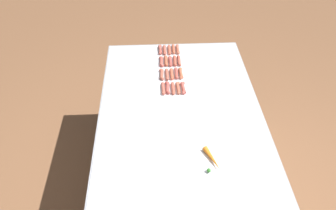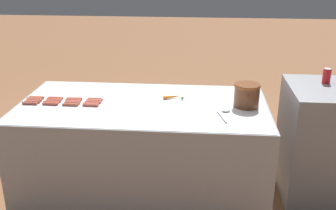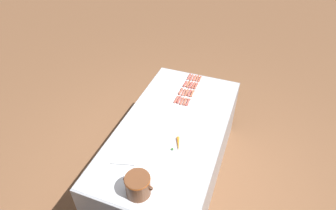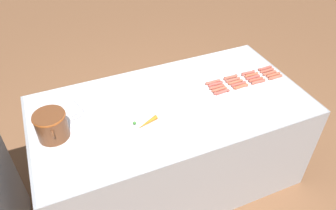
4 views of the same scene
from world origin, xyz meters
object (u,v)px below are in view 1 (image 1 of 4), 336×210
object	(u,v)px
hot_dog_6	(176,73)
hot_dog_0	(178,49)
hot_dog_16	(160,50)
hot_dog_17	(161,62)
hot_dog_1	(179,61)
hot_dog_18	(162,74)
hot_dog_9	(170,61)
hot_dog_11	(173,88)
hot_dog_19	(163,88)
hot_dog_14	(167,74)
hot_dog_15	(168,88)
hot_dog_3	(183,88)
hot_dog_8	(169,50)
hot_dog_2	(181,73)
carrot	(212,159)
hot_dog_7	(178,88)
hot_dog_5	(175,61)
hot_dog_13	(166,61)
hot_dog_4	(173,49)
hot_dog_10	(172,74)
hot_dog_12	(165,50)

from	to	relation	value
hot_dog_6	hot_dog_0	bearing A→B (deg)	-95.68
hot_dog_16	hot_dog_17	size ratio (longest dim) A/B	1.00
hot_dog_1	hot_dog_18	world-z (taller)	same
hot_dog_9	hot_dog_11	xyz separation A→B (m)	(0.00, 0.33, 0.00)
hot_dog_19	hot_dog_14	bearing A→B (deg)	-101.96
hot_dog_11	hot_dog_14	xyz separation A→B (m)	(0.03, -0.17, 0.00)
hot_dog_1	hot_dog_15	world-z (taller)	same
hot_dog_18	hot_dog_3	bearing A→B (deg)	130.55
hot_dog_8	hot_dog_17	world-z (taller)	same
hot_dog_2	carrot	size ratio (longest dim) A/B	0.76
hot_dog_2	hot_dog_6	distance (m)	0.03
hot_dog_3	hot_dog_16	xyz separation A→B (m)	(0.14, -0.50, 0.00)
hot_dog_0	hot_dog_7	world-z (taller)	same
hot_dog_1	hot_dog_14	xyz separation A→B (m)	(0.10, 0.17, 0.00)
hot_dog_3	hot_dog_5	xyz separation A→B (m)	(0.04, -0.34, 0.00)
hot_dog_13	hot_dog_19	xyz separation A→B (m)	(0.04, 0.34, 0.00)
hot_dog_4	hot_dog_7	distance (m)	0.51
hot_dog_2	hot_dog_4	bearing A→B (deg)	-84.43
hot_dog_10	hot_dog_17	world-z (taller)	same
hot_dog_2	hot_dog_10	distance (m)	0.07
hot_dog_18	hot_dog_19	distance (m)	0.17
hot_dog_9	hot_dog_15	world-z (taller)	same
hot_dog_1	hot_dog_16	world-z (taller)	same
hot_dog_12	hot_dog_14	distance (m)	0.33
hot_dog_15	hot_dog_13	bearing A→B (deg)	-90.77
hot_dog_6	hot_dog_4	bearing A→B (deg)	-89.82
hot_dog_18	hot_dog_8	bearing A→B (deg)	-102.54
hot_dog_3	hot_dog_6	world-z (taller)	same
hot_dog_5	hot_dog_18	distance (m)	0.20
hot_dog_10	hot_dog_19	size ratio (longest dim) A/B	1.00
hot_dog_0	hot_dog_14	xyz separation A→B (m)	(0.10, 0.34, 0.00)
hot_dog_6	hot_dog_10	size ratio (longest dim) A/B	1.00
hot_dog_3	hot_dog_14	world-z (taller)	same
hot_dog_15	hot_dog_16	world-z (taller)	same
hot_dog_1	hot_dog_12	size ratio (longest dim) A/B	1.00
hot_dog_7	hot_dog_13	xyz separation A→B (m)	(0.07, -0.34, 0.00)
carrot	hot_dog_12	bearing A→B (deg)	-79.49
hot_dog_1	hot_dog_4	xyz separation A→B (m)	(0.03, -0.17, 0.00)
hot_dog_17	hot_dog_7	bearing A→B (deg)	107.64
hot_dog_0	hot_dog_13	xyz separation A→B (m)	(0.10, 0.16, 0.00)
hot_dog_13	carrot	bearing A→B (deg)	101.88
hot_dog_13	hot_dog_16	distance (m)	0.17
hot_dog_7	hot_dog_5	bearing A→B (deg)	-89.70
hot_dog_13	hot_dog_15	world-z (taller)	same
carrot	hot_dog_3	bearing A→B (deg)	-80.81
hot_dog_2	hot_dog_6	size ratio (longest dim) A/B	1.00
hot_dog_4	hot_dog_10	world-z (taller)	same
hot_dog_18	hot_dog_17	bearing A→B (deg)	-91.17
hot_dog_8	hot_dog_14	world-z (taller)	same
hot_dog_5	hot_dog_8	world-z (taller)	same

